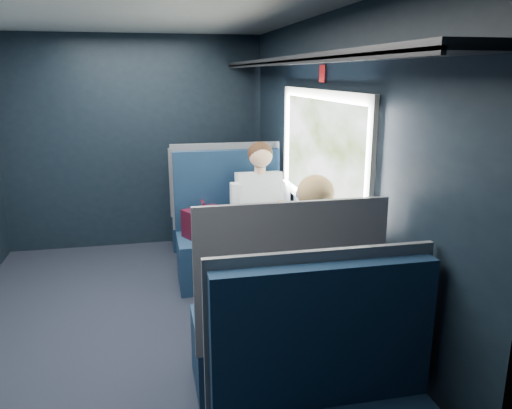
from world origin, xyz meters
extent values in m
cube|color=black|center=(0.00, 0.00, -0.01)|extent=(2.80, 4.20, 0.01)
cube|color=black|center=(1.45, 0.00, 1.15)|extent=(0.10, 4.20, 2.30)
cube|color=black|center=(0.00, 2.15, 1.15)|extent=(2.80, 0.10, 2.30)
cube|color=black|center=(0.00, -2.15, 1.15)|extent=(2.80, 0.10, 2.30)
cube|color=beige|center=(1.38, 0.00, 1.74)|extent=(0.03, 1.84, 0.07)
cube|color=beige|center=(1.38, 0.00, 0.90)|extent=(0.03, 1.84, 0.07)
cube|color=beige|center=(1.38, -0.89, 1.32)|extent=(0.03, 0.07, 0.78)
cube|color=beige|center=(1.38, 0.89, 1.32)|extent=(0.03, 0.07, 0.78)
cube|color=black|center=(1.22, 0.00, 1.98)|extent=(0.36, 4.10, 0.04)
cube|color=black|center=(1.05, 0.00, 1.96)|extent=(0.02, 4.10, 0.03)
cube|color=red|center=(1.38, 0.00, 1.89)|extent=(0.01, 0.10, 0.12)
cylinder|color=#54565E|center=(0.88, 0.00, 0.35)|extent=(0.08, 0.08, 0.70)
cube|color=#B4B3AF|center=(1.06, 0.00, 0.72)|extent=(0.62, 1.00, 0.04)
cube|color=#0B1C33|center=(0.85, 0.78, 0.23)|extent=(1.00, 0.50, 0.45)
cube|color=#0B1C33|center=(0.85, 1.08, 0.82)|extent=(1.00, 0.10, 0.75)
cube|color=#54565E|center=(0.85, 1.14, 0.85)|extent=(1.04, 0.03, 0.82)
cube|color=#54565E|center=(0.85, 0.73, 0.55)|extent=(0.06, 0.40, 0.20)
cube|color=#400D1E|center=(0.60, 0.88, 0.58)|extent=(0.41, 0.33, 0.26)
cylinder|color=#400D1E|center=(0.60, 0.88, 0.76)|extent=(0.10, 0.15, 0.03)
cylinder|color=silver|center=(0.80, 0.70, 0.58)|extent=(0.09, 0.09, 0.26)
cylinder|color=#1931BF|center=(0.80, 0.70, 0.74)|extent=(0.05, 0.05, 0.06)
cube|color=#0B1C33|center=(0.85, -0.78, 0.23)|extent=(1.00, 0.50, 0.45)
cube|color=#0B1C33|center=(0.85, -1.08, 0.82)|extent=(1.00, 0.10, 0.75)
cube|color=#54565E|center=(0.85, -1.14, 0.85)|extent=(1.04, 0.03, 0.82)
cube|color=#54565E|center=(0.85, -0.73, 0.55)|extent=(0.06, 0.40, 0.20)
cube|color=#0B1C33|center=(0.85, 1.88, 0.23)|extent=(1.00, 0.40, 0.45)
cube|color=#0B1C33|center=(0.85, 1.64, 0.78)|extent=(1.00, 0.10, 0.66)
cube|color=#54565E|center=(0.85, 1.59, 0.80)|extent=(1.04, 0.03, 0.72)
cube|color=#0B1C33|center=(0.85, -1.64, 0.78)|extent=(1.00, 0.10, 0.66)
cube|color=#54565E|center=(0.85, -1.59, 0.80)|extent=(1.04, 0.03, 0.72)
cube|color=black|center=(1.10, 0.64, 0.53)|extent=(0.36, 0.44, 0.16)
cube|color=black|center=(1.10, 0.44, 0.23)|extent=(0.32, 0.12, 0.45)
cube|color=silver|center=(1.10, 0.80, 0.78)|extent=(0.40, 0.29, 0.53)
cylinder|color=#D8A88C|center=(1.10, 0.76, 1.06)|extent=(0.10, 0.10, 0.06)
sphere|color=#D8A88C|center=(1.10, 0.74, 1.20)|extent=(0.21, 0.21, 0.21)
sphere|color=#382114|center=(1.10, 0.76, 1.21)|extent=(0.22, 0.22, 0.22)
cube|color=silver|center=(0.88, 0.76, 0.78)|extent=(0.09, 0.12, 0.34)
cube|color=silver|center=(1.32, 0.76, 0.78)|extent=(0.09, 0.12, 0.34)
cube|color=black|center=(1.10, -0.64, 0.53)|extent=(0.36, 0.44, 0.16)
cube|color=black|center=(1.10, -0.44, 0.23)|extent=(0.32, 0.12, 0.45)
cube|color=black|center=(1.10, -0.80, 0.78)|extent=(0.40, 0.29, 0.53)
cylinder|color=#D8A88C|center=(1.10, -0.76, 1.06)|extent=(0.10, 0.10, 0.06)
sphere|color=#D8A88C|center=(1.10, -0.74, 1.20)|extent=(0.21, 0.21, 0.21)
sphere|color=tan|center=(1.10, -0.76, 1.21)|extent=(0.22, 0.22, 0.22)
cube|color=black|center=(0.88, -0.76, 0.78)|extent=(0.09, 0.12, 0.34)
cube|color=black|center=(1.32, -0.76, 0.78)|extent=(0.09, 0.12, 0.34)
cube|color=tan|center=(1.10, -0.86, 0.90)|extent=(0.26, 0.07, 0.36)
cube|color=white|center=(0.96, -0.05, 0.74)|extent=(0.67, 0.81, 0.01)
cube|color=silver|center=(1.30, 0.02, 0.75)|extent=(0.28, 0.34, 0.01)
cube|color=silver|center=(1.40, 0.02, 0.86)|extent=(0.08, 0.29, 0.20)
cube|color=black|center=(1.40, 0.02, 0.86)|extent=(0.06, 0.25, 0.17)
cylinder|color=silver|center=(1.29, 0.20, 0.84)|extent=(0.07, 0.07, 0.20)
cylinder|color=#1931BF|center=(1.29, 0.20, 0.96)|extent=(0.04, 0.04, 0.04)
cylinder|color=white|center=(1.29, 0.44, 0.79)|extent=(0.07, 0.07, 0.09)
camera|label=1|loc=(0.15, -3.49, 1.89)|focal=35.00mm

